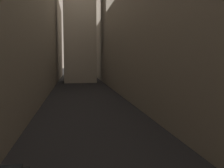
# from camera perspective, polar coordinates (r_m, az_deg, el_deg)

# --- Properties ---
(ground_plane) EXTENTS (264.00, 264.00, 0.00)m
(ground_plane) POSITION_cam_1_polar(r_m,az_deg,el_deg) (37.42, -5.99, -3.02)
(ground_plane) COLOR black
(building_block_right) EXTENTS (11.95, 108.00, 24.81)m
(building_block_right) POSITION_cam_1_polar(r_m,az_deg,el_deg) (41.71, 10.21, 14.90)
(building_block_right) COLOR gray
(building_block_right) RESTS_ON ground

